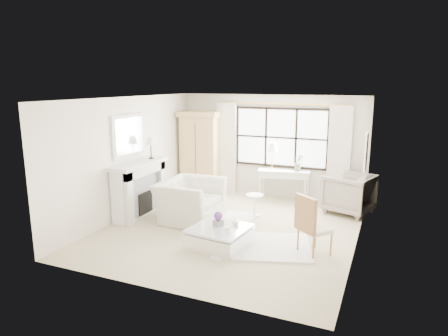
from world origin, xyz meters
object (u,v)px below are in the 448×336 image
at_px(club_armchair, 190,200).
at_px(coffee_table, 219,237).
at_px(console_table, 284,185).
at_px(armoire, 201,151).

bearing_deg(club_armchair, coffee_table, -132.14).
height_order(console_table, coffee_table, console_table).
relative_size(armoire, console_table, 1.64).
bearing_deg(coffee_table, armoire, 127.68).
xyz_separation_m(armoire, coffee_table, (2.04, -3.35, -0.96)).
relative_size(club_armchair, coffee_table, 1.25).
bearing_deg(console_table, club_armchair, -135.29).
xyz_separation_m(armoire, console_table, (2.36, 0.07, -0.74)).
distance_m(armoire, console_table, 2.47).
height_order(armoire, console_table, armoire).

